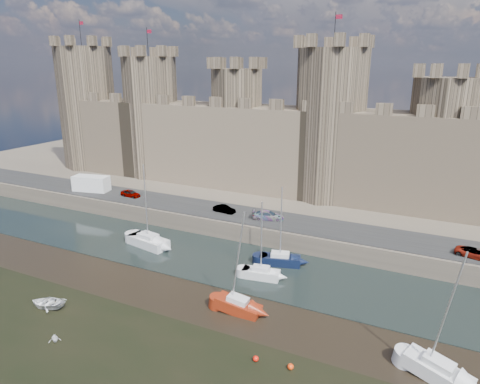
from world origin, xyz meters
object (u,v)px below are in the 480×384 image
Objects in this scene: car_0 at (130,193)px; sailboat_4 at (238,305)px; car_3 at (474,253)px; sailboat_0 at (148,241)px; sailboat_1 at (280,259)px; sailboat_2 at (261,273)px; sailboat_5 at (438,370)px; car_2 at (268,215)px; car_1 at (224,209)px; van at (91,184)px.

sailboat_4 is at bearing -119.30° from car_0.
sailboat_0 is at bearing 116.86° from car_3.
sailboat_4 is (-0.05, -11.40, -0.01)m from sailboat_1.
sailboat_2 is 20.48m from sailboat_5.
sailboat_4 is (-20.64, -17.73, -2.28)m from car_3.
car_0 reaches higher than car_3.
sailboat_1 is 11.40m from sailboat_4.
sailboat_5 reaches higher than car_0.
sailboat_2 is (-21.30, -10.50, -2.29)m from car_3.
sailboat_0 is at bearing -178.68° from sailboat_5.
sailboat_0 reaches higher than car_0.
car_2 is 1.11× the size of car_3.
sailboat_5 reaches higher than car_1.
sailboat_5 is (17.77, -13.02, -0.00)m from sailboat_1.
sailboat_1 is (28.79, -7.68, -2.32)m from car_0.
car_0 is 30.57m from sailboat_2.
car_1 is at bearing 74.73° from car_2.
car_0 is at bearing 148.50° from sailboat_2.
van is 38.11m from sailboat_2.
sailboat_2 is at bearing -114.99° from sailboat_1.
sailboat_1 is at bearing 71.70° from sailboat_2.
car_3 is (25.27, -1.24, -0.09)m from car_2.
van is at bearing 74.18° from car_2.
sailboat_4 is (17.53, -8.86, -0.08)m from sailboat_0.
sailboat_1 is 1.07× the size of sailboat_2.
sailboat_4 is at bearing 177.64° from car_2.
car_3 is at bearing -86.10° from car_1.
car_1 is 25.42m from van.
van is 21.93m from sailboat_0.
van is at bearing 177.32° from sailboat_5.
car_2 is (24.11, -0.11, 0.04)m from car_0.
sailboat_1 is 0.92× the size of sailboat_4.
car_2 is at bearing -83.24° from car_1.
car_0 is 24.11m from car_2.
van is 58.43m from sailboat_5.
car_1 is 0.32× the size of sailboat_4.
car_2 is at bearing -85.99° from car_0.
car_3 is 19.67m from sailboat_5.
car_1 is 16.03m from sailboat_2.
van reaches higher than car_0.
sailboat_0 is at bearing 151.90° from sailboat_4.
sailboat_2 reaches higher than car_1.
sailboat_1 reaches higher than car_1.
car_1 is at bearing 131.66° from sailboat_1.
sailboat_0 reaches higher than sailboat_4.
van is at bearing 153.62° from sailboat_2.
car_2 is 0.41× the size of sailboat_4.
sailboat_4 is (0.66, -7.22, 0.01)m from sailboat_2.
sailboat_4 is at bearing -142.85° from car_1.
sailboat_1 is at bearing 161.59° from sailboat_5.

